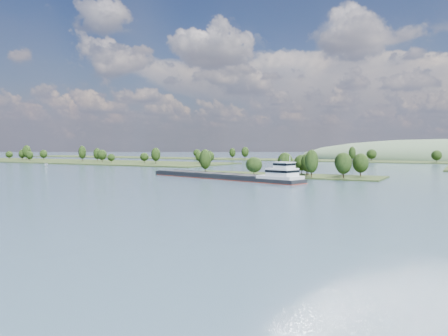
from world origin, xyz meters
The scene contains 7 objects.
ground centered at (0.00, 120.00, 0.00)m, with size 1800.00×1800.00×0.00m, color #35485C.
tree_island centered at (6.94, 179.06, 3.75)m, with size 100.00×31.80×13.72m.
left_bank centered at (-228.21, 260.06, 0.94)m, with size 300.00×80.00×16.10m.
back_shoreline centered at (8.80, 399.82, 0.70)m, with size 900.00×60.00×14.75m.
hill_west centered at (60.00, 500.00, 0.00)m, with size 320.00×160.00×44.00m, color #445D40.
cargo_barge centered at (-9.91, 148.71, 1.46)m, with size 85.11×32.61×11.57m.
motorboat centered at (-181.04, 189.59, 1.16)m, with size 2.25×5.99×2.31m, color silver.
Camera 1 is at (80.48, -21.29, 14.92)m, focal length 35.00 mm.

